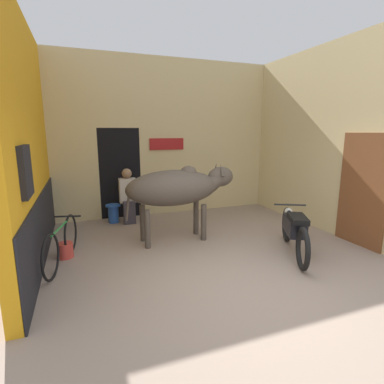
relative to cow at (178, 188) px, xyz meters
The scene contains 10 objects.
ground_plane 2.46m from the cow, 80.51° to the right, with size 30.00×30.00×0.00m, color gray.
wall_left_shopfront 2.63m from the cow, behind, with size 0.25×4.22×3.90m.
wall_back_with_doorway 2.34m from the cow, 89.45° to the left, with size 5.55×0.93×3.90m.
wall_right_with_door 3.34m from the cow, ahead, with size 0.22×4.22×3.90m.
cow is the anchor object (origin of this frame).
motorcycle_near 2.26m from the cow, 39.10° to the right, with size 0.96×1.75×0.78m.
bicycle 2.26m from the cow, 168.82° to the right, with size 0.54×1.66×0.71m.
shopkeeper_seated 1.74m from the cow, 115.87° to the left, with size 0.38×0.34×1.28m.
plastic_stool 2.13m from the cow, 123.48° to the left, with size 0.35×0.35×0.43m.
bucket 2.28m from the cow, behind, with size 0.26×0.26×0.26m.
Camera 1 is at (-2.10, -3.21, 2.12)m, focal length 28.00 mm.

